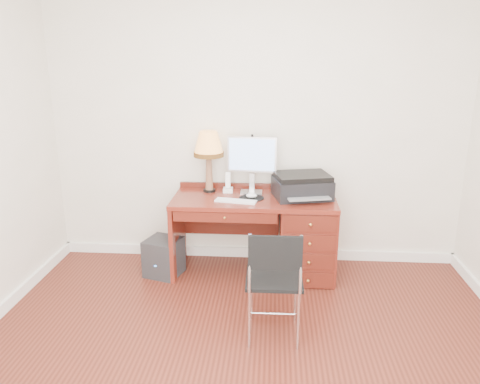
# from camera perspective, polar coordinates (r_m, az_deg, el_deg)

# --- Properties ---
(ground) EXTENTS (4.00, 4.00, 0.00)m
(ground) POSITION_cam_1_polar(r_m,az_deg,el_deg) (3.40, 0.51, -20.07)
(ground) COLOR #40160E
(ground) RESTS_ON ground
(room_shell) EXTENTS (4.00, 4.00, 4.00)m
(room_shell) POSITION_cam_1_polar(r_m,az_deg,el_deg) (3.90, 1.13, -13.95)
(room_shell) COLOR silver
(room_shell) RESTS_ON ground
(desk) EXTENTS (1.50, 0.67, 0.75)m
(desk) POSITION_cam_1_polar(r_m,az_deg,el_deg) (4.44, 5.87, -4.90)
(desk) COLOR maroon
(desk) RESTS_ON ground
(monitor) EXTENTS (0.47, 0.17, 0.54)m
(monitor) POSITION_cam_1_polar(r_m,az_deg,el_deg) (4.40, 1.43, 4.21)
(monitor) COLOR silver
(monitor) RESTS_ON desk
(keyboard) EXTENTS (0.39, 0.17, 0.01)m
(keyboard) POSITION_cam_1_polar(r_m,az_deg,el_deg) (4.19, -0.52, -1.10)
(keyboard) COLOR white
(keyboard) RESTS_ON desk
(mouse_pad) EXTENTS (0.23, 0.23, 0.05)m
(mouse_pad) POSITION_cam_1_polar(r_m,az_deg,el_deg) (4.29, 1.43, -0.60)
(mouse_pad) COLOR black
(mouse_pad) RESTS_ON desk
(printer) EXTENTS (0.58, 0.49, 0.22)m
(printer) POSITION_cam_1_polar(r_m,az_deg,el_deg) (4.34, 7.56, 0.76)
(printer) COLOR black
(printer) RESTS_ON desk
(leg_lamp) EXTENTS (0.29, 0.29, 0.58)m
(leg_lamp) POSITION_cam_1_polar(r_m,az_deg,el_deg) (4.42, -3.85, 5.41)
(leg_lamp) COLOR black
(leg_lamp) RESTS_ON desk
(phone) EXTENTS (0.09, 0.09, 0.19)m
(phone) POSITION_cam_1_polar(r_m,az_deg,el_deg) (4.47, -1.47, 0.70)
(phone) COLOR white
(phone) RESTS_ON desk
(pen_cup) EXTENTS (0.08, 0.08, 0.11)m
(pen_cup) POSITION_cam_1_polar(r_m,az_deg,el_deg) (4.53, 6.64, 0.74)
(pen_cup) COLOR black
(pen_cup) RESTS_ON desk
(chair) EXTENTS (0.41, 0.41, 0.86)m
(chair) POSITION_cam_1_polar(r_m,az_deg,el_deg) (3.38, 4.21, -9.94)
(chair) COLOR black
(chair) RESTS_ON ground
(equipment_box) EXTENTS (0.38, 0.38, 0.36)m
(equipment_box) POSITION_cam_1_polar(r_m,az_deg,el_deg) (4.53, -9.27, -7.81)
(equipment_box) COLOR black
(equipment_box) RESTS_ON ground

